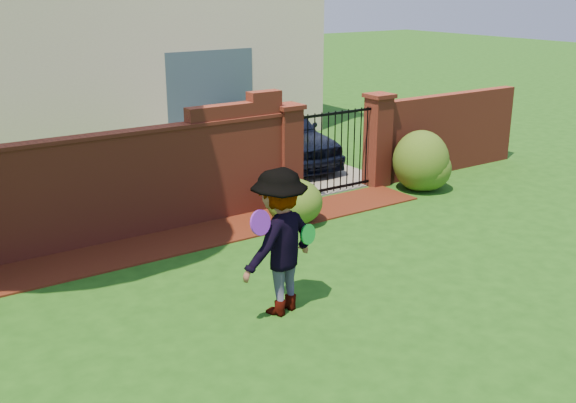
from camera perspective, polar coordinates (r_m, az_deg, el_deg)
ground at (r=8.48m, az=1.83°, el=-9.97°), size 80.00×80.00×0.01m
mulch_bed at (r=10.75m, az=-12.93°, el=-4.10°), size 11.10×1.08×0.03m
brick_wall at (r=10.76m, az=-19.81°, el=0.45°), size 8.70×0.31×2.16m
brick_wall_return at (r=15.25m, az=13.19°, el=5.64°), size 4.00×0.25×1.70m
pillar_left at (r=12.52m, az=-0.03°, el=4.00°), size 0.50×0.50×1.88m
pillar_right at (r=13.84m, az=7.55°, el=5.19°), size 0.50×0.50×1.88m
iron_gate at (r=13.17m, az=3.94°, el=4.20°), size 1.78×0.03×1.60m
driveway at (r=16.61m, az=-4.69°, el=4.04°), size 3.20×8.00×0.01m
house at (r=18.86m, az=-18.10°, el=14.60°), size 12.40×6.40×6.30m
car at (r=15.40m, az=-0.54°, el=5.60°), size 2.03×4.17×1.37m
shrub_left at (r=11.58m, az=0.55°, el=-0.04°), size 0.96×0.96×0.79m
shrub_middle at (r=13.68m, az=11.09°, el=3.37°), size 1.11×1.11×1.22m
shrub_right at (r=13.77m, az=11.51°, el=2.74°), size 1.01×1.01×0.89m
man at (r=8.30m, az=-0.54°, el=-3.48°), size 1.35×1.02×1.86m
frisbee_purple at (r=7.84m, az=-2.34°, el=-1.78°), size 0.31×0.15×0.30m
frisbee_green at (r=8.44m, az=1.70°, el=-2.76°), size 0.27×0.12×0.26m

